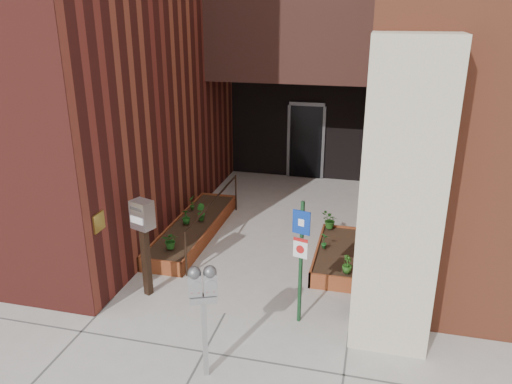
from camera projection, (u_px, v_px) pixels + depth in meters
The scene contains 14 objects.
ground at pixel (225, 313), 8.12m from camera, with size 80.00×80.00×0.00m, color #9E9991.
planter_left at pixel (194, 229), 10.88m from camera, with size 0.90×3.60×0.30m.
planter_right at pixel (337, 256), 9.71m from camera, with size 0.80×2.20×0.30m.
handrail at pixel (214, 206), 10.51m from camera, with size 0.04×3.34×0.90m.
parking_meter at pixel (203, 292), 6.34m from camera, with size 0.38×0.26×1.66m.
sign_post at pixel (301, 250), 7.49m from camera, with size 0.27×0.10×2.04m.
payment_dropbox at pixel (143, 228), 8.25m from camera, with size 0.41×0.36×1.74m.
shrub_left_a at pixel (171, 240), 9.60m from camera, with size 0.31×0.31×0.34m, color #1F5E1A.
shrub_left_b at pixel (201, 212), 10.88m from camera, with size 0.20×0.20×0.37m, color #1C5819.
shrub_left_c at pixel (186, 217), 10.71m from camera, with size 0.18×0.18×0.32m, color #185117.
shrub_left_d at pixel (192, 202), 11.46m from camera, with size 0.18×0.18×0.34m, color #27601B.
shrub_right_a at pixel (347, 264), 8.72m from camera, with size 0.18×0.18×0.33m, color #255618.
shrub_right_b at pixel (324, 240), 9.60m from camera, with size 0.17×0.17×0.33m, color #195A1F.
shrub_right_c at pixel (330, 220), 10.47m from camera, with size 0.33×0.33×0.36m, color #1E4F16.
Camera 1 is at (2.17, -6.60, 4.68)m, focal length 35.00 mm.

